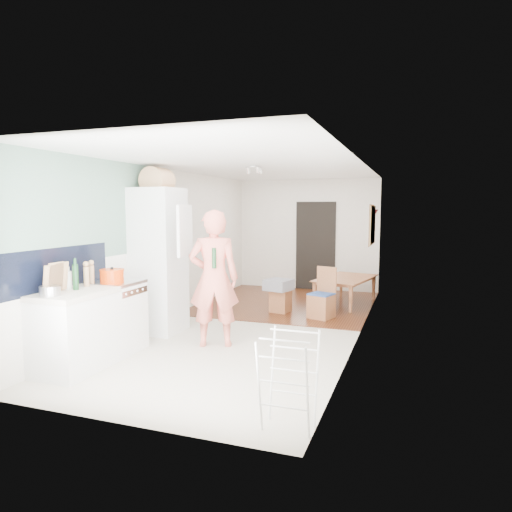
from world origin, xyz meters
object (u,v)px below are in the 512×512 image
Objects in this scene: person at (214,266)px; drying_rack at (289,381)px; dining_chair at (321,293)px; dining_table at (347,293)px; stool at (281,301)px.

drying_rack is (1.57, -1.94, -0.67)m from person.
person is 2.34m from dining_chair.
person reaches higher than dining_table.
dining_chair is 0.83m from stool.
dining_table is 5.17m from drying_rack.
dining_table is at bearing -134.48° from person.
drying_rack is at bearing -165.36° from dining_table.
dining_table is 1.55× the size of drying_rack.
drying_rack is at bearing -64.65° from dining_chair.
drying_rack is (0.50, -3.91, -0.02)m from dining_chair.
dining_chair is 1.05× the size of drying_rack.
dining_table is 3.10× the size of stool.
person reaches higher than dining_chair.
stool is (-0.77, 0.20, -0.23)m from dining_chair.
dining_table reaches higher than stool.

